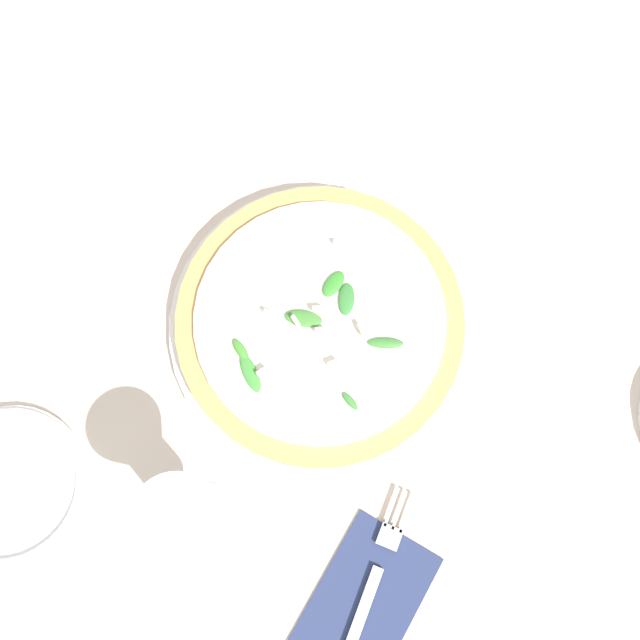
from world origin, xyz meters
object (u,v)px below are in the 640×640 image
at_px(pizza_arugula_main, 320,323).
at_px(wine_glass, 184,521).
at_px(fork, 369,594).
at_px(side_plate_white, 7,485).

xyz_separation_m(pizza_arugula_main, wine_glass, (-0.24, -0.08, 0.10)).
distance_m(wine_glass, fork, 0.22).
bearing_deg(wine_glass, side_plate_white, 127.75).
height_order(fork, side_plate_white, side_plate_white).
distance_m(pizza_arugula_main, side_plate_white, 0.39).
relative_size(pizza_arugula_main, wine_glass, 2.13).
height_order(pizza_arugula_main, side_plate_white, pizza_arugula_main).
relative_size(pizza_arugula_main, fork, 1.65).
bearing_deg(side_plate_white, fork, -58.28).
bearing_deg(wine_glass, pizza_arugula_main, 17.30).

